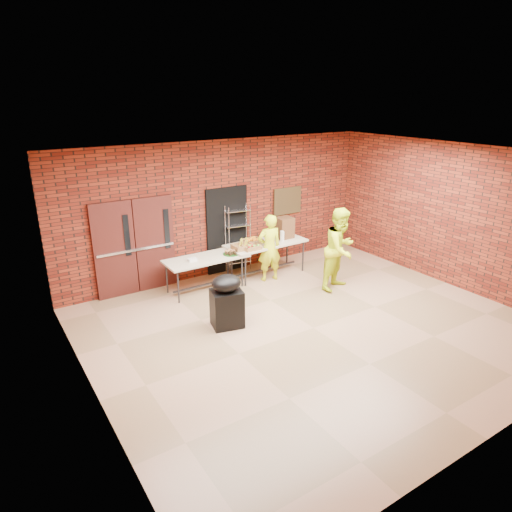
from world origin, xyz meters
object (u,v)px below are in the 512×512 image
Objects in this scene: coffee_dispenser at (284,228)px; volunteer_man at (340,249)px; volunteer_woman at (269,248)px; wire_rack at (238,238)px; table_left at (206,260)px; table_right at (266,245)px; covered_grill at (227,301)px.

coffee_dispenser is 1.68m from volunteer_man.
coffee_dispenser is 0.87m from volunteer_woman.
wire_rack reaches higher than volunteer_woman.
volunteer_man reaches higher than table_left.
table_left is at bearing -1.69° from volunteer_woman.
volunteer_man reaches higher than table_right.
covered_grill is at bearing 45.94° from volunteer_woman.
covered_grill is (-0.46, -1.73, -0.18)m from table_left.
volunteer_woman is (1.95, 1.44, 0.28)m from covered_grill.
wire_rack is at bearing 27.27° from table_left.
table_right is at bearing -102.99° from volunteer_woman.
coffee_dispenser is at bearing 2.65° from table_left.
wire_rack reaches higher than coffee_dispenser.
volunteer_woman is at bearing -62.43° from wire_rack.
table_right is 3.91× the size of coffee_dispenser.
wire_rack reaches higher than table_left.
volunteer_woman is (1.49, -0.30, 0.10)m from table_left.
wire_rack is 2.55m from volunteer_man.
table_left is at bearing -177.16° from coffee_dispenser.
coffee_dispenser reaches higher than table_right.
volunteer_woman is (0.30, -0.91, -0.04)m from wire_rack.
covered_grill is at bearing -141.18° from table_right.
table_left is 0.93× the size of table_right.
covered_grill is at bearing -104.97° from table_left.
table_right is 0.37m from volunteer_woman.
volunteer_woman is at bearing 49.57° from covered_grill.
volunteer_man is (3.02, 0.21, 0.41)m from covered_grill.
volunteer_woman is at bearing -150.74° from coffee_dispenser.
wire_rack is 0.73m from table_right.
coffee_dispenser reaches higher than covered_grill.
covered_grill is 0.65× the size of volunteer_woman.
wire_rack is at bearing 68.18° from covered_grill.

